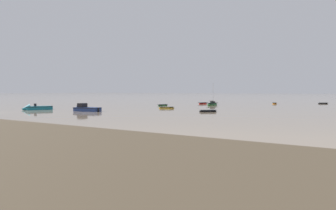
% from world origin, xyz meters
% --- Properties ---
extents(sailboat_moored_0, '(2.01, 5.36, 5.89)m').
position_xyz_m(sailboat_moored_0, '(17.40, 45.67, 0.26)').
color(sailboat_moored_0, '#23602D').
rests_on(sailboat_moored_0, ground).
extents(motorboat_moored_0, '(4.11, 5.77, 1.88)m').
position_xyz_m(motorboat_moored_0, '(-1.97, 8.32, 0.26)').
color(motorboat_moored_0, '#197084').
rests_on(motorboat_moored_0, ground).
extents(rowboat_moored_1, '(1.74, 3.13, 0.47)m').
position_xyz_m(rowboat_moored_1, '(8.73, 36.05, 0.13)').
color(rowboat_moored_1, '#23602D').
rests_on(rowboat_moored_1, ground).
extents(rowboat_moored_2, '(3.23, 2.81, 0.51)m').
position_xyz_m(rowboat_moored_2, '(16.63, 25.92, 0.14)').
color(rowboat_moored_2, gold).
rests_on(rowboat_moored_2, ground).
extents(rowboat_moored_4, '(1.56, 3.88, 0.60)m').
position_xyz_m(rowboat_moored_4, '(12.03, 50.86, 0.16)').
color(rowboat_moored_4, red).
rests_on(rowboat_moored_4, ground).
extents(rowboat_moored_5, '(3.00, 2.93, 0.49)m').
position_xyz_m(rowboat_moored_5, '(28.42, 21.12, 0.13)').
color(rowboat_moored_5, black).
rests_on(rowboat_moored_5, ground).
extents(rowboat_moored_6, '(1.76, 3.38, 0.51)m').
position_xyz_m(rowboat_moored_6, '(28.61, 61.71, 0.14)').
color(rowboat_moored_6, orange).
rests_on(rowboat_moored_6, ground).
extents(motorboat_moored_1, '(5.79, 2.71, 2.12)m').
position_xyz_m(motorboat_moored_1, '(8.95, 10.71, 0.32)').
color(motorboat_moored_1, navy).
rests_on(motorboat_moored_1, ground).
extents(rowboat_moored_9, '(2.86, 2.55, 0.45)m').
position_xyz_m(rowboat_moored_9, '(39.59, 70.31, 0.12)').
color(rowboat_moored_9, black).
rests_on(rowboat_moored_9, ground).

